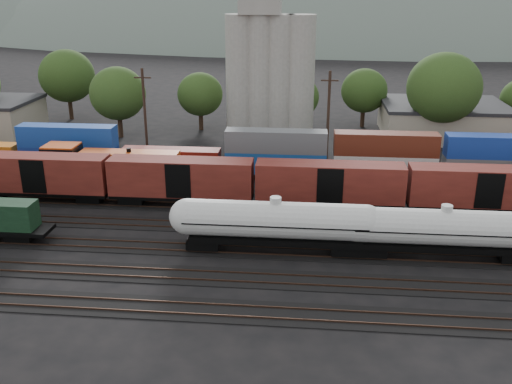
{
  "coord_description": "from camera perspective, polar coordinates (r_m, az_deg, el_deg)",
  "views": [
    {
      "loc": [
        9.55,
        -50.24,
        22.38
      ],
      "look_at": [
        4.6,
        2.0,
        3.0
      ],
      "focal_mm": 40.0,
      "sensor_mm": 36.0,
      "label": 1
    }
  ],
  "objects": [
    {
      "name": "container_wall",
      "position": [
        68.27,
        8.59,
        3.29
      ],
      "size": [
        181.36,
        2.6,
        5.8
      ],
      "color": "black",
      "rests_on": "ground"
    },
    {
      "name": "distant_hills",
      "position": [
        313.53,
        8.17,
        12.2
      ],
      "size": [
        860.0,
        286.0,
        130.0
      ],
      "color": "#59665B",
      "rests_on": "ground"
    },
    {
      "name": "tank_car_a",
      "position": [
        49.34,
        1.95,
        -3.02
      ],
      "size": [
        18.62,
        3.33,
        4.88
      ],
      "color": "silver",
      "rests_on": "ground"
    },
    {
      "name": "grain_silo",
      "position": [
        87.18,
        1.27,
        12.93
      ],
      "size": [
        13.4,
        5.0,
        29.0
      ],
      "color": "#99968C",
      "rests_on": "ground"
    },
    {
      "name": "utility_poles",
      "position": [
        74.65,
        -2.09,
        7.75
      ],
      "size": [
        122.2,
        0.36,
        12.0
      ],
      "color": "black",
      "rests_on": "ground"
    },
    {
      "name": "tree_band",
      "position": [
        87.65,
        -3.0,
        10.33
      ],
      "size": [
        164.68,
        22.49,
        14.0
      ],
      "color": "black",
      "rests_on": "ground"
    },
    {
      "name": "orange_locomotive",
      "position": [
        67.55,
        -15.08,
        2.58
      ],
      "size": [
        18.76,
        3.13,
        4.69
      ],
      "color": "black",
      "rests_on": "ground"
    },
    {
      "name": "ground",
      "position": [
        55.83,
        -4.91,
        -3.44
      ],
      "size": [
        600.0,
        600.0,
        0.0
      ],
      "primitive_type": "plane",
      "color": "black"
    },
    {
      "name": "industrial_sheds",
      "position": [
        87.82,
        3.39,
        7.19
      ],
      "size": [
        119.38,
        17.26,
        5.1
      ],
      "color": "#9E937F",
      "rests_on": "ground"
    },
    {
      "name": "boxcar_string",
      "position": [
        59.36,
        14.81,
        0.64
      ],
      "size": [
        184.4,
        2.9,
        4.2
      ],
      "color": "black",
      "rests_on": "ground"
    },
    {
      "name": "tank_car_b",
      "position": [
        50.68,
        18.31,
        -3.59
      ],
      "size": [
        17.85,
        3.2,
        4.68
      ],
      "color": "silver",
      "rests_on": "ground"
    },
    {
      "name": "tracks",
      "position": [
        55.81,
        -4.91,
        -3.4
      ],
      "size": [
        180.0,
        33.2,
        0.2
      ],
      "color": "black",
      "rests_on": "ground"
    }
  ]
}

